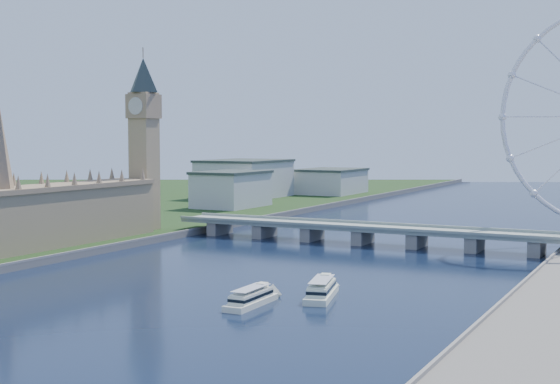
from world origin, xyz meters
The scene contains 6 objects.
parliament_range centered at (-128.00, 170.00, 18.48)m, with size 24.00×200.00×70.00m.
big_ben centered at (-128.00, 278.00, 66.57)m, with size 20.02×20.02×110.00m.
westminster_bridge centered at (0.00, 300.00, 6.63)m, with size 220.00×22.00×9.50m.
city_skyline centered at (39.22, 560.08, 16.96)m, with size 505.00×280.00×32.00m.
tour_boat_near centered at (22.75, 137.80, 0.00)m, with size 7.69×30.07×6.65m, color white, non-canonical shape.
tour_boat_far centered at (38.82, 160.24, 0.00)m, with size 8.45×32.89×7.30m, color #E5ECCA, non-canonical shape.
Camera 1 is at (151.36, -89.27, 56.90)m, focal length 50.00 mm.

